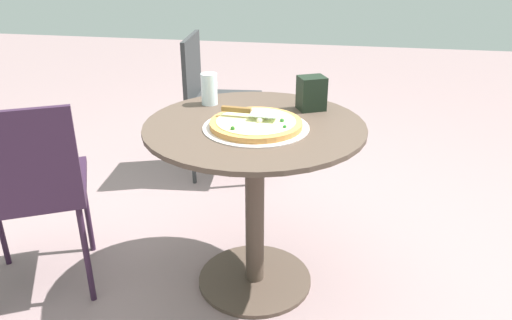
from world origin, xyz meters
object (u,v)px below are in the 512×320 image
patio_table (255,177)px  patio_chair_near (213,93)px  pizza_on_tray (256,124)px  napkin_dispenser (311,93)px  pizza_server (250,111)px  patio_chair_far (25,184)px  drinking_cup (209,89)px

patio_table → patio_chair_near: bearing=22.9°
pizza_on_tray → napkin_dispenser: (0.24, -0.18, 0.05)m
patio_table → pizza_server: 0.27m
patio_table → napkin_dispenser: bearing=-43.5°
pizza_on_tray → napkin_dispenser: bearing=-36.6°
patio_table → pizza_on_tray: 0.23m
pizza_on_tray → pizza_server: pizza_server is taller
patio_chair_far → pizza_on_tray: bearing=-78.2°
pizza_on_tray → patio_chair_near: patio_chair_near is taller
pizza_on_tray → patio_chair_near: 1.16m
pizza_server → patio_chair_near: bearing=21.9°
pizza_server → napkin_dispenser: (0.21, -0.21, 0.02)m
drinking_cup → patio_chair_far: bearing=124.0°
drinking_cup → patio_table: bearing=-131.5°
pizza_server → napkin_dispenser: bearing=-44.4°
patio_table → pizza_on_tray: (-0.04, -0.01, 0.23)m
napkin_dispenser → patio_chair_far: bearing=-3.5°
patio_table → pizza_on_tray: bearing=-162.8°
patio_table → patio_chair_near: (1.01, 0.43, 0.01)m
pizza_on_tray → patio_chair_far: size_ratio=0.47×
napkin_dispenser → patio_chair_near: bearing=-78.4°
pizza_server → patio_chair_far: bearing=104.1°
drinking_cup → patio_chair_near: (0.82, 0.21, -0.27)m
patio_table → patio_chair_far: size_ratio=0.99×
patio_table → patio_chair_far: 0.86m
patio_table → pizza_server: bearing=123.6°
patio_table → patio_chair_near: 1.10m
patio_table → patio_chair_far: bearing=104.5°
patio_table → pizza_server: size_ratio=3.83×
patio_table → patio_chair_far: patio_chair_far is taller
patio_chair_near → patio_chair_far: 1.29m
napkin_dispenser → patio_chair_near: size_ratio=0.16×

